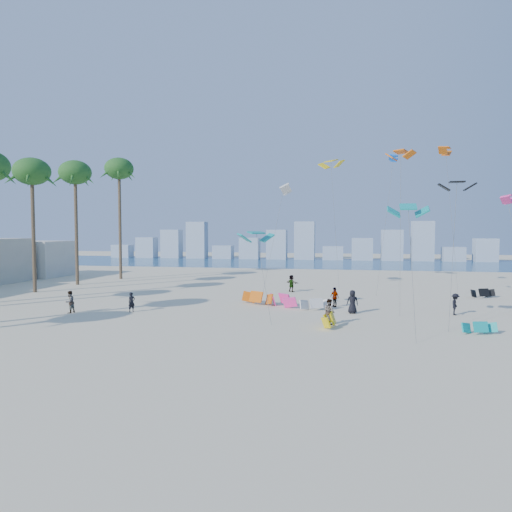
# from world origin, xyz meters

# --- Properties ---
(ground) EXTENTS (220.00, 220.00, 0.00)m
(ground) POSITION_xyz_m (0.00, 0.00, 0.00)
(ground) COLOR beige
(ground) RESTS_ON ground
(ocean) EXTENTS (220.00, 220.00, 0.00)m
(ocean) POSITION_xyz_m (0.00, 72.00, 0.01)
(ocean) COLOR navy
(ocean) RESTS_ON ground
(kitesurfer_near) EXTENTS (0.65, 0.69, 1.59)m
(kitesurfer_near) POSITION_xyz_m (-6.77, 13.88, 0.80)
(kitesurfer_near) COLOR black
(kitesurfer_near) RESTS_ON ground
(kitesurfer_mid) EXTENTS (1.04, 1.10, 1.79)m
(kitesurfer_mid) POSITION_xyz_m (8.98, 11.98, 0.90)
(kitesurfer_mid) COLOR gray
(kitesurfer_mid) RESTS_ON ground
(kitesurfers_far) EXTENTS (35.41, 17.06, 1.86)m
(kitesurfers_far) POSITION_xyz_m (7.24, 19.69, 0.88)
(kitesurfers_far) COLOR black
(kitesurfers_far) RESTS_ON ground
(grounded_kites) EXTENTS (24.27, 18.58, 1.06)m
(grounded_kites) POSITION_xyz_m (8.94, 17.97, 0.47)
(grounded_kites) COLOR #DFC00B
(grounded_kites) RESTS_ON ground
(flying_kites) EXTENTS (27.02, 29.56, 16.05)m
(flying_kites) POSITION_xyz_m (12.72, 25.09, 11.45)
(flying_kites) COLOR #0C9292
(flying_kites) RESTS_ON ground
(distant_skyline) EXTENTS (85.00, 3.00, 8.40)m
(distant_skyline) POSITION_xyz_m (-1.19, 82.00, 3.09)
(distant_skyline) COLOR #9EADBF
(distant_skyline) RESTS_ON ground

